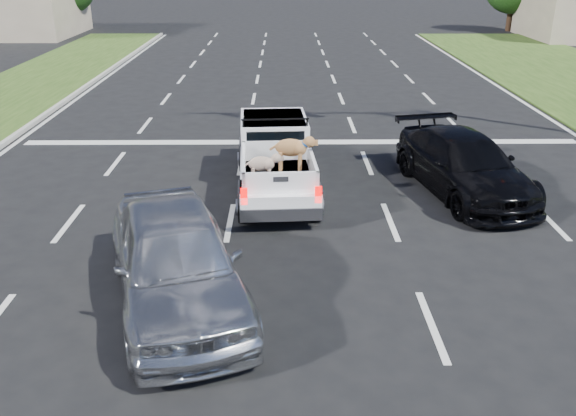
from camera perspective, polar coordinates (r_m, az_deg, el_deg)
ground at (r=9.78m, az=3.11°, el=-10.99°), size 160.00×160.00×0.00m
road_markings at (r=15.65m, az=1.69°, el=2.56°), size 17.75×60.00×0.01m
pickup_truck at (r=14.83m, az=-1.16°, el=4.77°), size 2.03×4.87×1.79m
silver_sedan at (r=10.10m, az=-10.45°, el=-4.75°), size 3.29×5.21×1.65m
black_coupe at (r=15.28m, az=16.14°, el=3.92°), size 2.98×5.19×1.42m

